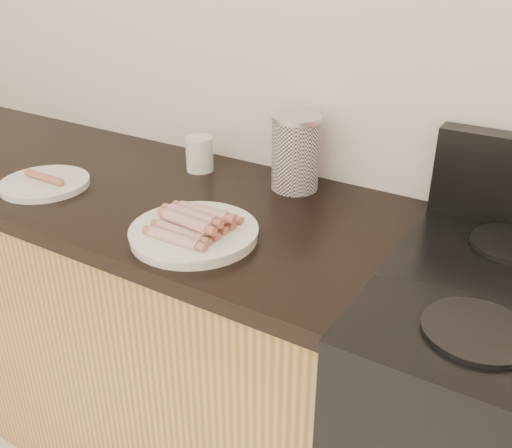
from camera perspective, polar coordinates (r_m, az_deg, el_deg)
The scene contains 10 objects.
wall_back at distance 1.51m, azimuth 4.12°, elevation 19.58°, with size 4.00×0.04×2.60m, color silver.
cabinet_base at distance 2.02m, azimuth -19.04°, elevation -6.33°, with size 2.20×0.59×0.86m, color #B57D48.
counter_slab at distance 1.83m, azimuth -21.14°, elevation 5.57°, with size 2.20×0.62×0.04m, color black.
burner_near_left at distance 1.01m, azimuth 21.24°, elevation -9.92°, with size 0.18×0.18×0.01m, color black.
main_plate at distance 1.25m, azimuth -6.21°, elevation -1.04°, with size 0.28×0.28×0.02m, color white.
side_plate at distance 1.60m, azimuth -20.36°, elevation 3.82°, with size 0.23×0.23×0.02m, color silver.
hotdog_pile at distance 1.23m, azimuth -6.28°, elevation 0.17°, with size 0.12×0.17×0.05m.
plain_sausages at distance 1.59m, azimuth -20.46°, elevation 4.42°, with size 0.13×0.02×0.02m.
canister at distance 1.46m, azimuth 3.97°, elevation 7.14°, with size 0.13×0.13×0.19m.
mug at distance 1.60m, azimuth -5.67°, elevation 6.99°, with size 0.08×0.08×0.10m, color white.
Camera 1 is at (0.70, 0.68, 1.49)m, focal length 40.00 mm.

